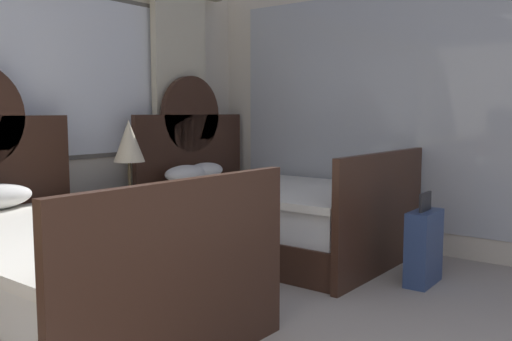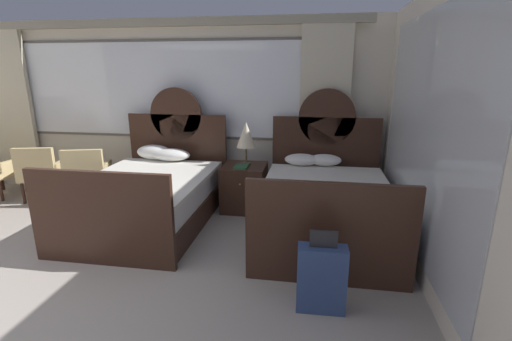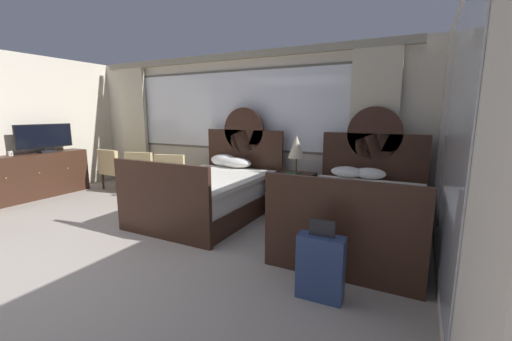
{
  "view_description": "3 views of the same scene",
  "coord_description": "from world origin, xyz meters",
  "px_view_note": "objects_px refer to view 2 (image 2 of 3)",
  "views": [
    {
      "loc": [
        -1.5,
        -0.57,
        1.33
      ],
      "look_at": [
        1.42,
        1.7,
        0.93
      ],
      "focal_mm": 38.13,
      "sensor_mm": 36.0,
      "label": 1
    },
    {
      "loc": [
        2.42,
        -1.74,
        1.94
      ],
      "look_at": [
        1.8,
        2.12,
        0.85
      ],
      "focal_mm": 25.29,
      "sensor_mm": 36.0,
      "label": 2
    },
    {
      "loc": [
        3.21,
        -1.61,
        1.61
      ],
      "look_at": [
        1.23,
        2.26,
        0.82
      ],
      "focal_mm": 22.39,
      "sensor_mm": 36.0,
      "label": 3
    }
  ],
  "objects_px": {
    "table_lamp_on_nightstand": "(246,135)",
    "armchair_by_window_centre": "(41,170)",
    "bed_near_mirror": "(325,205)",
    "armchair_by_window_left": "(88,172)",
    "book_on_nightstand": "(242,166)",
    "nightstand_between_beds": "(244,187)",
    "suitcase_on_floor": "(321,278)",
    "bed_near_window": "(151,195)"
  },
  "relations": [
    {
      "from": "nightstand_between_beds",
      "to": "armchair_by_window_centre",
      "type": "relative_size",
      "value": 0.76
    },
    {
      "from": "armchair_by_window_centre",
      "to": "bed_near_mirror",
      "type": "bearing_deg",
      "value": -7.01
    },
    {
      "from": "bed_near_window",
      "to": "armchair_by_window_left",
      "type": "bearing_deg",
      "value": 157.32
    },
    {
      "from": "table_lamp_on_nightstand",
      "to": "armchair_by_window_centre",
      "type": "bearing_deg",
      "value": -176.9
    },
    {
      "from": "bed_near_mirror",
      "to": "book_on_nightstand",
      "type": "distance_m",
      "value": 1.28
    },
    {
      "from": "bed_near_mirror",
      "to": "table_lamp_on_nightstand",
      "type": "distance_m",
      "value": 1.48
    },
    {
      "from": "table_lamp_on_nightstand",
      "to": "suitcase_on_floor",
      "type": "height_order",
      "value": "table_lamp_on_nightstand"
    },
    {
      "from": "bed_near_mirror",
      "to": "nightstand_between_beds",
      "type": "height_order",
      "value": "bed_near_mirror"
    },
    {
      "from": "table_lamp_on_nightstand",
      "to": "armchair_by_window_left",
      "type": "distance_m",
      "value": 2.47
    },
    {
      "from": "bed_near_window",
      "to": "suitcase_on_floor",
      "type": "distance_m",
      "value": 2.67
    },
    {
      "from": "table_lamp_on_nightstand",
      "to": "book_on_nightstand",
      "type": "distance_m",
      "value": 0.45
    },
    {
      "from": "book_on_nightstand",
      "to": "suitcase_on_floor",
      "type": "bearing_deg",
      "value": -62.07
    },
    {
      "from": "bed_near_window",
      "to": "armchair_by_window_centre",
      "type": "relative_size",
      "value": 2.61
    },
    {
      "from": "book_on_nightstand",
      "to": "armchair_by_window_centre",
      "type": "relative_size",
      "value": 0.3
    },
    {
      "from": "nightstand_between_beds",
      "to": "armchair_by_window_left",
      "type": "bearing_deg",
      "value": -177.31
    },
    {
      "from": "table_lamp_on_nightstand",
      "to": "armchair_by_window_centre",
      "type": "distance_m",
      "value": 3.21
    },
    {
      "from": "bed_near_window",
      "to": "suitcase_on_floor",
      "type": "bearing_deg",
      "value": -34.77
    },
    {
      "from": "book_on_nightstand",
      "to": "bed_near_mirror",
      "type": "bearing_deg",
      "value": -24.41
    },
    {
      "from": "bed_near_window",
      "to": "bed_near_mirror",
      "type": "xyz_separation_m",
      "value": [
        2.25,
        -0.01,
        -0.0
      ]
    },
    {
      "from": "suitcase_on_floor",
      "to": "bed_near_window",
      "type": "bearing_deg",
      "value": 145.23
    },
    {
      "from": "book_on_nightstand",
      "to": "armchair_by_window_left",
      "type": "height_order",
      "value": "armchair_by_window_left"
    },
    {
      "from": "armchair_by_window_centre",
      "to": "book_on_nightstand",
      "type": "bearing_deg",
      "value": -0.14
    },
    {
      "from": "bed_near_mirror",
      "to": "book_on_nightstand",
      "type": "relative_size",
      "value": 8.58
    },
    {
      "from": "book_on_nightstand",
      "to": "armchair_by_window_centre",
      "type": "bearing_deg",
      "value": 179.86
    },
    {
      "from": "nightstand_between_beds",
      "to": "suitcase_on_floor",
      "type": "distance_m",
      "value": 2.4
    },
    {
      "from": "table_lamp_on_nightstand",
      "to": "book_on_nightstand",
      "type": "height_order",
      "value": "table_lamp_on_nightstand"
    },
    {
      "from": "armchair_by_window_left",
      "to": "armchair_by_window_centre",
      "type": "height_order",
      "value": "same"
    },
    {
      "from": "table_lamp_on_nightstand",
      "to": "suitcase_on_floor",
      "type": "relative_size",
      "value": 0.85
    },
    {
      "from": "table_lamp_on_nightstand",
      "to": "bed_near_window",
      "type": "bearing_deg",
      "value": -149.18
    },
    {
      "from": "nightstand_between_beds",
      "to": "table_lamp_on_nightstand",
      "type": "relative_size",
      "value": 1.07
    },
    {
      "from": "nightstand_between_beds",
      "to": "suitcase_on_floor",
      "type": "relative_size",
      "value": 0.91
    },
    {
      "from": "bed_near_window",
      "to": "nightstand_between_beds",
      "type": "relative_size",
      "value": 3.42
    },
    {
      "from": "bed_near_mirror",
      "to": "suitcase_on_floor",
      "type": "xyz_separation_m",
      "value": [
        -0.06,
        -1.51,
        -0.07
      ]
    },
    {
      "from": "book_on_nightstand",
      "to": "suitcase_on_floor",
      "type": "distance_m",
      "value": 2.33
    },
    {
      "from": "bed_near_mirror",
      "to": "armchair_by_window_left",
      "type": "height_order",
      "value": "bed_near_mirror"
    },
    {
      "from": "bed_near_mirror",
      "to": "armchair_by_window_centre",
      "type": "relative_size",
      "value": 2.61
    },
    {
      "from": "table_lamp_on_nightstand",
      "to": "armchair_by_window_left",
      "type": "height_order",
      "value": "table_lamp_on_nightstand"
    },
    {
      "from": "table_lamp_on_nightstand",
      "to": "armchair_by_window_centre",
      "type": "xyz_separation_m",
      "value": [
        -3.15,
        -0.17,
        -0.6
      ]
    },
    {
      "from": "armchair_by_window_left",
      "to": "suitcase_on_floor",
      "type": "distance_m",
      "value": 3.99
    },
    {
      "from": "armchair_by_window_centre",
      "to": "suitcase_on_floor",
      "type": "bearing_deg",
      "value": -25.89
    },
    {
      "from": "armchair_by_window_left",
      "to": "suitcase_on_floor",
      "type": "height_order",
      "value": "armchair_by_window_left"
    },
    {
      "from": "nightstand_between_beds",
      "to": "armchair_by_window_left",
      "type": "relative_size",
      "value": 0.76
    }
  ]
}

